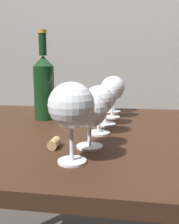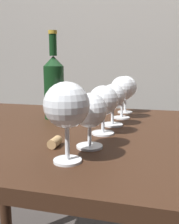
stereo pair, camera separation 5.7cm
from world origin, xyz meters
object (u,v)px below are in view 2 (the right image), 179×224
(wine_bottle, at_px, (54,85))
(wine_glass_white, at_px, (67,106))
(wine_glass_rose, at_px, (103,102))
(wine_glass_chardonnay, at_px, (113,97))
(wine_glass_port, at_px, (122,89))
(wine_glass_merlot, at_px, (126,88))
(wine_glass_cabernet, at_px, (90,111))
(cork, at_px, (55,142))

(wine_bottle, bearing_deg, wine_glass_white, -64.35)
(wine_glass_rose, height_order, wine_glass_chardonnay, wine_glass_rose)
(wine_glass_port, bearing_deg, wine_glass_rose, -95.76)
(wine_glass_white, xyz_separation_m, wine_glass_rose, (0.03, 0.22, -0.02))
(wine_glass_chardonnay, relative_size, wine_glass_merlot, 0.90)
(wine_glass_rose, xyz_separation_m, wine_bottle, (-0.21, 0.16, 0.03))
(wine_glass_rose, bearing_deg, wine_glass_white, -96.70)
(wine_glass_rose, bearing_deg, wine_glass_merlot, 86.40)
(wine_glass_chardonnay, xyz_separation_m, wine_glass_merlot, (0.01, 0.23, 0.01))
(wine_glass_cabernet, bearing_deg, wine_glass_rose, 87.08)
(wine_glass_rose, height_order, wine_glass_merlot, wine_glass_merlot)
(wine_glass_merlot, bearing_deg, wine_glass_cabernet, -93.42)
(wine_glass_rose, height_order, wine_bottle, wine_bottle)
(wine_glass_cabernet, height_order, wine_glass_merlot, wine_glass_merlot)
(wine_glass_port, bearing_deg, wine_bottle, -165.82)
(wine_glass_cabernet, xyz_separation_m, wine_bottle, (-0.20, 0.29, 0.03))
(wine_glass_chardonnay, height_order, wine_bottle, wine_bottle)
(wine_glass_white, height_order, wine_glass_rose, wine_glass_white)
(wine_glass_merlot, xyz_separation_m, cork, (-0.11, -0.47, -0.09))
(wine_glass_white, xyz_separation_m, wine_glass_port, (0.05, 0.44, -0.01))
(wine_glass_cabernet, bearing_deg, wine_glass_port, 85.24)
(wine_glass_port, xyz_separation_m, cork, (-0.11, -0.36, -0.09))
(wine_glass_port, xyz_separation_m, wine_bottle, (-0.23, -0.06, 0.01))
(wine_glass_white, relative_size, wine_bottle, 0.52)
(wine_glass_white, distance_m, wine_glass_cabernet, 0.10)
(wine_glass_cabernet, relative_size, wine_glass_rose, 0.95)
(wine_glass_merlot, distance_m, cork, 0.49)
(wine_glass_chardonnay, bearing_deg, cork, -110.80)
(wine_glass_white, distance_m, wine_bottle, 0.42)
(wine_glass_rose, relative_size, wine_glass_port, 0.90)
(wine_glass_rose, bearing_deg, wine_glass_cabernet, -92.92)
(wine_glass_rose, distance_m, wine_bottle, 0.27)
(wine_glass_chardonnay, bearing_deg, wine_glass_cabernet, -93.47)
(wine_glass_rose, bearing_deg, wine_glass_port, 84.24)
(wine_glass_merlot, bearing_deg, wine_glass_port, -89.28)
(wine_glass_merlot, bearing_deg, wine_glass_white, -94.83)
(wine_glass_port, relative_size, wine_glass_merlot, 1.02)
(wine_glass_cabernet, height_order, wine_glass_chardonnay, wine_glass_chardonnay)
(wine_glass_cabernet, xyz_separation_m, wine_glass_merlot, (0.03, 0.46, 0.01))
(wine_glass_chardonnay, relative_size, cork, 3.11)
(wine_glass_rose, distance_m, cork, 0.18)
(wine_glass_rose, bearing_deg, cork, -121.79)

